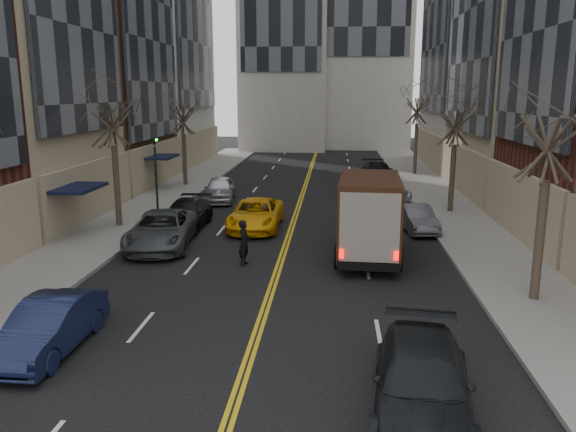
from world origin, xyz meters
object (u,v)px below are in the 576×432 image
ups_truck (369,217)px  observer_sedan (422,383)px  pedestrian (244,243)px  taxi (256,214)px

ups_truck → observer_sedan: bearing=-84.7°
ups_truck → pedestrian: (-5.02, -1.50, -0.83)m
observer_sedan → taxi: size_ratio=1.00×
ups_truck → taxi: 7.18m
taxi → ups_truck: bearing=-40.4°
taxi → pedestrian: bearing=-86.2°
ups_truck → taxi: (-5.40, 4.62, -1.01)m
ups_truck → observer_sedan: size_ratio=1.22×
pedestrian → observer_sedan: bearing=-145.8°
ups_truck → pedestrian: bearing=-160.4°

